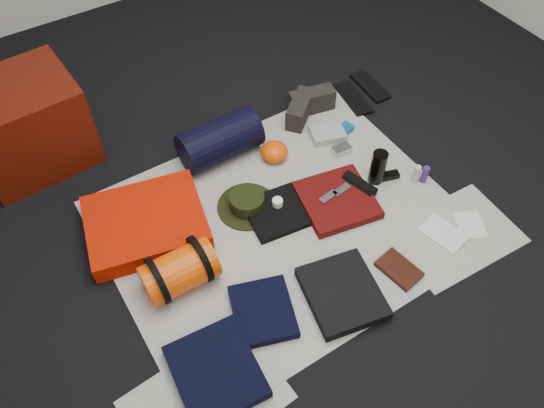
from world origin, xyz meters
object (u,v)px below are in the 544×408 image
red_cabinet (26,125)px  water_bottle (378,167)px  compact_camera (341,150)px  paperback_book (399,269)px  stuff_sack (180,271)px  navy_duffel (220,140)px  sleeping_pad (146,223)px

red_cabinet → water_bottle: (1.39, -1.08, -0.13)m
compact_camera → paperback_book: compact_camera is taller
stuff_sack → paperback_book: bearing=-28.9°
compact_camera → water_bottle: bearing=-80.4°
navy_duffel → paperback_book: bearing=-73.8°
red_cabinet → sleeping_pad: (0.28, -0.74, -0.17)m
navy_duffel → compact_camera: 0.64m
navy_duffel → water_bottle: 0.81m
sleeping_pad → water_bottle: size_ratio=2.81×
water_bottle → compact_camera: water_bottle is taller
red_cabinet → paperback_book: red_cabinet is taller
compact_camera → paperback_book: 0.76m
sleeping_pad → compact_camera: bearing=-4.6°
stuff_sack → compact_camera: size_ratio=3.15×
red_cabinet → sleeping_pad: bearing=-72.6°
water_bottle → compact_camera: (-0.03, 0.25, -0.08)m
red_cabinet → compact_camera: 1.60m
sleeping_pad → paperback_book: sleeping_pad is taller
compact_camera → paperback_book: (-0.22, -0.72, -0.01)m
sleeping_pad → red_cabinet: bearing=110.5°
stuff_sack → paperback_book: stuff_sack is taller
stuff_sack → navy_duffel: 0.78m
stuff_sack → compact_camera: (1.07, 0.26, -0.07)m
water_bottle → paperback_book: 0.55m
sleeping_pad → water_bottle: 1.16m
water_bottle → sleeping_pad: bearing=163.2°
sleeping_pad → water_bottle: bearing=-16.8°
red_cabinet → navy_duffel: bearing=-35.1°
stuff_sack → navy_duffel: size_ratio=0.76×
stuff_sack → water_bottle: (1.10, 0.01, 0.00)m
stuff_sack → sleeping_pad: bearing=91.8°
compact_camera → navy_duffel: bearing=151.8°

